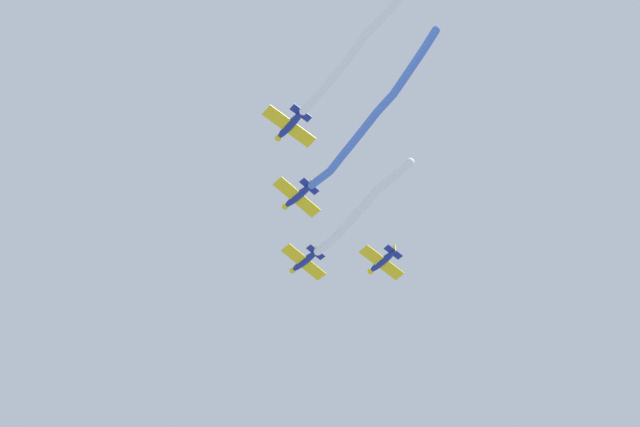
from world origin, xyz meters
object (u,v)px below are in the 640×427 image
(airplane_lead, at_px, (304,261))
(airplane_right_wing, at_px, (382,262))
(airplane_left_wing, at_px, (297,197))
(airplane_slot, at_px, (290,126))

(airplane_lead, distance_m, airplane_right_wing, 8.82)
(airplane_lead, distance_m, airplane_left_wing, 8.81)
(airplane_right_wing, xyz_separation_m, airplane_slot, (-18.13, -9.56, -0.60))
(airplane_lead, relative_size, airplane_right_wing, 1.00)
(airplane_right_wing, bearing_deg, airplane_left_wing, 91.20)
(airplane_lead, bearing_deg, airplane_left_wing, 129.66)
(airplane_lead, bearing_deg, airplane_right_wing, -134.29)
(airplane_left_wing, bearing_deg, airplane_right_wing, -92.16)
(airplane_lead, distance_m, airplane_slot, 17.61)
(airplane_right_wing, bearing_deg, airplane_lead, 49.24)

